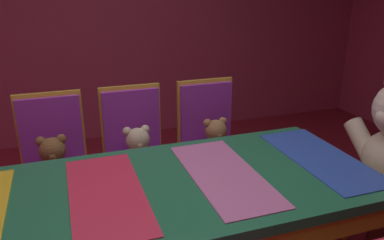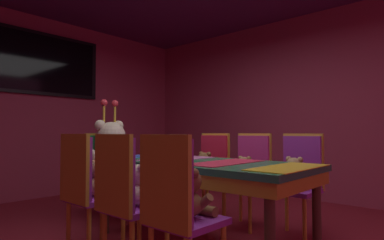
{
  "view_description": "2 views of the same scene",
  "coord_description": "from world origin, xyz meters",
  "px_view_note": "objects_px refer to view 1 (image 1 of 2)",
  "views": [
    {
      "loc": [
        1.53,
        -0.41,
        1.63
      ],
      "look_at": [
        -0.2,
        0.19,
        0.97
      ],
      "focal_mm": 35.86,
      "sensor_mm": 36.0,
      "label": 1
    },
    {
      "loc": [
        -2.24,
        -1.91,
        1.0
      ],
      "look_at": [
        0.09,
        0.18,
        1.12
      ],
      "focal_mm": 30.54,
      "sensor_mm": 36.0,
      "label": 2
    }
  ],
  "objects_px": {
    "chair_left_0": "(54,155)",
    "teddy_left_0": "(54,165)",
    "chair_left_1": "(134,144)",
    "teddy_left_1": "(138,153)",
    "chair_left_2": "(208,135)",
    "banquet_table": "(168,200)",
    "teddy_left_2": "(216,143)"
  },
  "relations": [
    {
      "from": "banquet_table",
      "to": "teddy_left_1",
      "type": "distance_m",
      "value": 0.7
    },
    {
      "from": "banquet_table",
      "to": "teddy_left_0",
      "type": "relative_size",
      "value": 6.07
    },
    {
      "from": "banquet_table",
      "to": "teddy_left_0",
      "type": "xyz_separation_m",
      "value": [
        -0.7,
        -0.51,
        -0.06
      ]
    },
    {
      "from": "teddy_left_2",
      "to": "teddy_left_0",
      "type": "bearing_deg",
      "value": -90.27
    },
    {
      "from": "chair_left_0",
      "to": "banquet_table",
      "type": "bearing_deg",
      "value": 31.29
    },
    {
      "from": "banquet_table",
      "to": "teddy_left_0",
      "type": "distance_m",
      "value": 0.87
    },
    {
      "from": "teddy_left_1",
      "to": "chair_left_0",
      "type": "bearing_deg",
      "value": -105.94
    },
    {
      "from": "chair_left_2",
      "to": "teddy_left_0",
      "type": "bearing_deg",
      "value": -82.4
    },
    {
      "from": "chair_left_0",
      "to": "chair_left_2",
      "type": "xyz_separation_m",
      "value": [
        0.01,
        1.05,
        0.0
      ]
    },
    {
      "from": "teddy_left_1",
      "to": "chair_left_2",
      "type": "distance_m",
      "value": 0.56
    },
    {
      "from": "chair_left_0",
      "to": "teddy_left_0",
      "type": "distance_m",
      "value": 0.15
    },
    {
      "from": "banquet_table",
      "to": "chair_left_0",
      "type": "distance_m",
      "value": 0.99
    },
    {
      "from": "banquet_table",
      "to": "chair_left_1",
      "type": "bearing_deg",
      "value": -179.71
    },
    {
      "from": "teddy_left_1",
      "to": "chair_left_2",
      "type": "bearing_deg",
      "value": 104.55
    },
    {
      "from": "chair_left_1",
      "to": "teddy_left_2",
      "type": "bearing_deg",
      "value": 74.44
    },
    {
      "from": "banquet_table",
      "to": "teddy_left_2",
      "type": "relative_size",
      "value": 6.29
    },
    {
      "from": "teddy_left_1",
      "to": "teddy_left_2",
      "type": "distance_m",
      "value": 0.54
    },
    {
      "from": "teddy_left_0",
      "to": "banquet_table",
      "type": "bearing_deg",
      "value": 36.28
    },
    {
      "from": "chair_left_0",
      "to": "teddy_left_1",
      "type": "xyz_separation_m",
      "value": [
        0.15,
        0.51,
        -0.01
      ]
    },
    {
      "from": "chair_left_2",
      "to": "teddy_left_2",
      "type": "bearing_deg",
      "value": 0.0
    },
    {
      "from": "teddy_left_0",
      "to": "teddy_left_2",
      "type": "relative_size",
      "value": 1.04
    },
    {
      "from": "chair_left_0",
      "to": "chair_left_1",
      "type": "distance_m",
      "value": 0.51
    },
    {
      "from": "teddy_left_0",
      "to": "teddy_left_1",
      "type": "relative_size",
      "value": 1.01
    },
    {
      "from": "chair_left_1",
      "to": "teddy_left_1",
      "type": "relative_size",
      "value": 3.0
    },
    {
      "from": "banquet_table",
      "to": "teddy_left_1",
      "type": "xyz_separation_m",
      "value": [
        -0.7,
        -0.0,
        -0.06
      ]
    },
    {
      "from": "chair_left_0",
      "to": "chair_left_2",
      "type": "bearing_deg",
      "value": 89.69
    },
    {
      "from": "banquet_table",
      "to": "teddy_left_1",
      "type": "height_order",
      "value": "teddy_left_1"
    },
    {
      "from": "teddy_left_0",
      "to": "chair_left_1",
      "type": "xyz_separation_m",
      "value": [
        -0.15,
        0.51,
        0.0
      ]
    },
    {
      "from": "chair_left_1",
      "to": "chair_left_2",
      "type": "relative_size",
      "value": 1.0
    },
    {
      "from": "teddy_left_0",
      "to": "chair_left_2",
      "type": "xyz_separation_m",
      "value": [
        -0.14,
        1.05,
        0.0
      ]
    },
    {
      "from": "banquet_table",
      "to": "chair_left_2",
      "type": "bearing_deg",
      "value": 147.5
    },
    {
      "from": "chair_left_0",
      "to": "teddy_left_0",
      "type": "bearing_deg",
      "value": 0.0
    }
  ]
}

